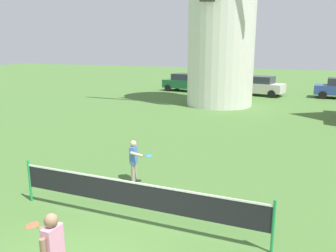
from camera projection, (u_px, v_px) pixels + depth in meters
The scene contains 5 objects.
tennis_net at pixel (134, 195), 7.51m from camera, with size 6.02×0.06×1.10m.
player_near at pixel (53, 251), 5.23m from camera, with size 0.78×0.57×1.44m.
player_far at pixel (134, 158), 9.89m from camera, with size 0.74×0.46×1.25m.
parked_car_green at pixel (186, 82), 30.41m from camera, with size 4.19×2.38×1.56m.
parked_car_cream at pixel (259, 85), 27.77m from camera, with size 4.19×2.53×1.56m.
Camera 1 is at (3.42, -4.33, 3.87)m, focal length 36.40 mm.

